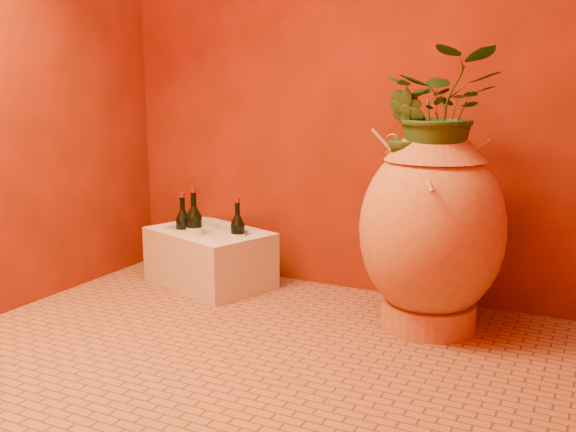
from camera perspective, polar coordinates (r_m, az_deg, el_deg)
The scene contains 10 objects.
floor at distance 2.42m, azimuth -3.30°, elevation -12.89°, with size 2.50×2.50×0.00m, color brown.
wall_back at distance 3.12m, azimuth 6.03°, elevation 16.08°, with size 2.50×0.02×2.50m, color #531B04.
amphora at distance 2.69m, azimuth 12.65°, elevation -1.13°, with size 0.74×0.74×0.85m.
stone_basin at distance 3.30m, azimuth -6.95°, elevation -3.77°, with size 0.70×0.60×0.28m.
wine_bottle_a at distance 3.21m, azimuth -4.48°, elevation -1.79°, with size 0.07×0.07×0.30m.
wine_bottle_b at distance 3.30m, azimuth -8.32°, elevation -1.24°, with size 0.08×0.08×0.34m.
wine_bottle_c at distance 3.33m, azimuth -9.29°, elevation -1.36°, with size 0.08×0.08×0.31m.
wall_tap at distance 2.97m, azimuth 9.14°, elevation 5.84°, with size 0.07×0.15×0.16m.
plant_main at distance 2.62m, azimuth 13.56°, elevation 9.18°, with size 0.43×0.37×0.48m, color #204117.
plant_side at distance 2.59m, azimuth 10.75°, elevation 7.11°, with size 0.20×0.16×0.36m, color #204117.
Camera 1 is at (1.11, -1.90, 1.00)m, focal length 40.00 mm.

